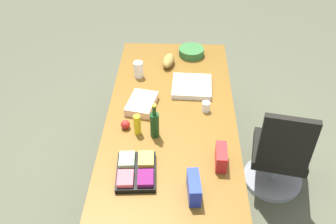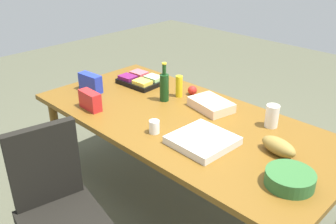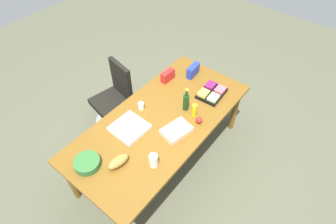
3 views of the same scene
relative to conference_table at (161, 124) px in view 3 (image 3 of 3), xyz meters
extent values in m
plane|color=#50513E|center=(0.00, 0.00, -0.73)|extent=(10.00, 10.00, 0.00)
cube|color=brown|center=(0.00, 0.00, 0.05)|extent=(2.33, 1.10, 0.04)
cylinder|color=brown|center=(1.07, -0.46, -0.35)|extent=(0.07, 0.07, 0.76)
cylinder|color=brown|center=(-1.07, 0.46, -0.35)|extent=(0.07, 0.07, 0.76)
cylinder|color=brown|center=(1.07, 0.46, -0.35)|extent=(0.07, 0.07, 0.76)
cylinder|color=gray|center=(0.07, 1.00, -0.70)|extent=(0.56, 0.56, 0.05)
cylinder|color=gray|center=(0.07, 1.00, -0.50)|extent=(0.06, 0.06, 0.35)
cube|color=black|center=(0.07, 1.00, -0.33)|extent=(0.56, 0.56, 0.09)
cube|color=black|center=(0.29, 0.95, -0.01)|extent=(0.14, 0.44, 0.54)
cylinder|color=#143A16|center=(0.32, -0.12, 0.18)|extent=(0.09, 0.09, 0.22)
cylinder|color=#143A16|center=(0.32, -0.12, 0.33)|extent=(0.04, 0.04, 0.08)
cylinder|color=gold|center=(0.32, -0.12, 0.38)|extent=(0.04, 0.04, 0.01)
cylinder|color=yellow|center=(0.29, -0.26, 0.16)|extent=(0.07, 0.07, 0.18)
ellipsoid|color=olive|center=(-0.73, -0.05, 0.12)|extent=(0.26, 0.15, 0.10)
cube|color=red|center=(0.61, 0.38, 0.14)|extent=(0.20, 0.09, 0.14)
cube|color=silver|center=(-0.33, 0.18, 0.10)|extent=(0.37, 0.37, 0.05)
cube|color=#2134AB|center=(0.90, 0.18, 0.15)|extent=(0.23, 0.10, 0.15)
sphere|color=#B3221D|center=(0.24, -0.37, 0.11)|extent=(0.09, 0.09, 0.08)
cube|color=black|center=(0.73, -0.23, 0.09)|extent=(0.38, 0.30, 0.04)
cube|color=#AADC8E|center=(0.64, -0.31, 0.13)|extent=(0.15, 0.12, 0.03)
cube|color=#E7555E|center=(0.82, -0.30, 0.13)|extent=(0.15, 0.12, 0.03)
cube|color=yellow|center=(0.63, -0.17, 0.13)|extent=(0.15, 0.12, 0.03)
cube|color=#671851|center=(0.81, -0.16, 0.13)|extent=(0.15, 0.12, 0.03)
cylinder|color=white|center=(-0.52, -0.33, 0.15)|extent=(0.10, 0.10, 0.16)
cube|color=beige|center=(-0.04, -0.26, 0.11)|extent=(0.36, 0.28, 0.07)
cylinder|color=white|center=(-0.01, 0.30, 0.12)|extent=(0.07, 0.07, 0.09)
cylinder|color=#2F632E|center=(-0.93, 0.18, 0.11)|extent=(0.32, 0.32, 0.08)
camera|label=1|loc=(2.52, 0.06, 2.15)|focal=40.18mm
camera|label=2|loc=(-1.61, 1.78, 1.29)|focal=39.67mm
camera|label=3|loc=(-1.60, -1.38, 2.46)|focal=29.38mm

